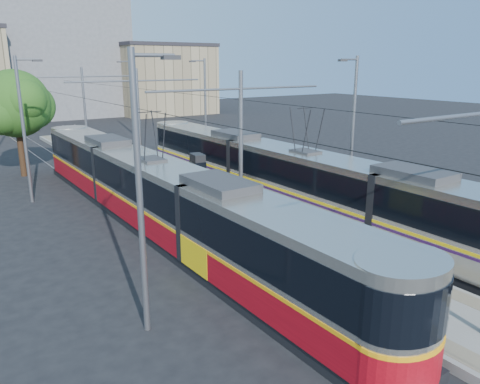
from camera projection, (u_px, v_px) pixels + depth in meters
ground at (370, 288)px, 16.35m from camera, size 160.00×160.00×0.00m
platform at (161, 184)px, 29.82m from camera, size 4.00×50.00×0.30m
tactile_strip_left at (139, 185)px, 28.98m from camera, size 0.70×50.00×0.01m
tactile_strip_right at (181, 179)px, 30.57m from camera, size 0.70×50.00×0.01m
rails at (161, 186)px, 29.85m from camera, size 8.71×70.00×0.03m
track_arrow at (368, 370)px, 12.00m from camera, size 1.20×5.00×0.01m
tram_left at (153, 194)px, 21.90m from camera, size 2.43×29.46×5.50m
tram_right at (304, 180)px, 23.79m from camera, size 2.43×31.45×5.50m
catenary at (179, 120)px, 26.39m from camera, size 9.20×70.00×7.00m
street_lamps at (133, 115)px, 31.92m from camera, size 15.18×38.22×8.00m
shelter at (198, 173)px, 26.71m from camera, size 0.82×1.16×2.36m
tree at (20, 104)px, 31.70m from camera, size 5.00×4.62×7.26m
building_centre at (57, 57)px, 68.20m from camera, size 18.36×14.28×17.07m
building_right at (163, 79)px, 71.95m from camera, size 14.28×10.20×10.54m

